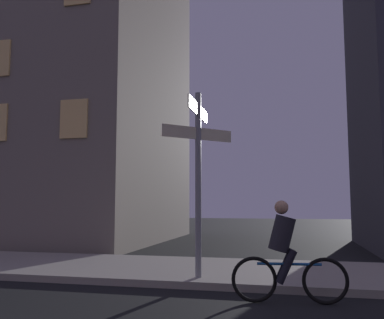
% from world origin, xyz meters
% --- Properties ---
extents(sidewalk_kerb, '(40.00, 3.41, 0.14)m').
position_xyz_m(sidewalk_kerb, '(0.00, 7.40, 0.07)').
color(sidewalk_kerb, gray).
rests_on(sidewalk_kerb, ground_plane).
extents(signpost, '(1.17, 1.66, 3.64)m').
position_xyz_m(signpost, '(0.76, 6.19, 2.34)').
color(signpost, gray).
rests_on(signpost, sidewalk_kerb).
extents(cyclist, '(1.81, 0.37, 1.61)m').
position_xyz_m(cyclist, '(2.43, 5.02, 0.75)').
color(cyclist, black).
rests_on(cyclist, ground_plane).
extents(building_left_block, '(11.17, 9.33, 15.73)m').
position_xyz_m(building_left_block, '(-8.04, 14.17, 7.87)').
color(building_left_block, slate).
rests_on(building_left_block, ground_plane).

